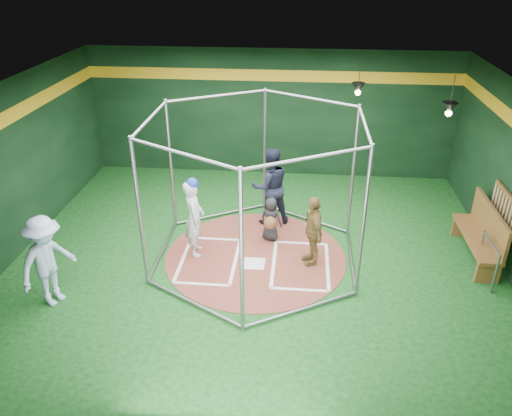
# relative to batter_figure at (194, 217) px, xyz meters

# --- Properties ---
(room_shell) EXTENTS (10.10, 9.10, 3.53)m
(room_shell) POSITION_rel_batter_figure_xyz_m (1.27, -0.02, 0.88)
(room_shell) COLOR #0D3C11
(room_shell) RESTS_ON ground
(clay_disc) EXTENTS (3.80, 3.80, 0.01)m
(clay_disc) POSITION_rel_batter_figure_xyz_m (1.27, -0.02, -0.87)
(clay_disc) COLOR brown
(clay_disc) RESTS_ON ground
(home_plate) EXTENTS (0.43, 0.43, 0.01)m
(home_plate) POSITION_rel_batter_figure_xyz_m (1.27, -0.32, -0.86)
(home_plate) COLOR white
(home_plate) RESTS_ON clay_disc
(batter_box_left) EXTENTS (1.17, 1.77, 0.01)m
(batter_box_left) POSITION_rel_batter_figure_xyz_m (0.32, -0.27, -0.86)
(batter_box_left) COLOR white
(batter_box_left) RESTS_ON clay_disc
(batter_box_right) EXTENTS (1.17, 1.77, 0.01)m
(batter_box_right) POSITION_rel_batter_figure_xyz_m (2.22, -0.27, -0.86)
(batter_box_right) COLOR white
(batter_box_right) RESTS_ON clay_disc
(batting_cage) EXTENTS (4.05, 4.67, 3.00)m
(batting_cage) POSITION_rel_batter_figure_xyz_m (1.27, -0.02, 0.62)
(batting_cage) COLOR gray
(batting_cage) RESTS_ON ground
(bat_rack) EXTENTS (0.07, 1.25, 0.98)m
(bat_rack) POSITION_rel_batter_figure_xyz_m (6.20, 0.38, 0.17)
(bat_rack) COLOR brown
(bat_rack) RESTS_ON room_shell
(pendant_lamp_near) EXTENTS (0.34, 0.34, 0.90)m
(pendant_lamp_near) POSITION_rel_batter_figure_xyz_m (3.47, 3.58, 1.87)
(pendant_lamp_near) COLOR black
(pendant_lamp_near) RESTS_ON room_shell
(pendant_lamp_far) EXTENTS (0.34, 0.34, 0.90)m
(pendant_lamp_far) POSITION_rel_batter_figure_xyz_m (5.27, 1.98, 1.87)
(pendant_lamp_far) COLOR black
(pendant_lamp_far) RESTS_ON room_shell
(batter_figure) EXTENTS (0.51, 0.67, 1.73)m
(batter_figure) POSITION_rel_batter_figure_xyz_m (0.00, 0.00, 0.00)
(batter_figure) COLOR silver
(batter_figure) RESTS_ON clay_disc
(visitor_leopard) EXTENTS (0.60, 0.94, 1.49)m
(visitor_leopard) POSITION_rel_batter_figure_xyz_m (2.44, -0.13, -0.12)
(visitor_leopard) COLOR #9F8644
(visitor_leopard) RESTS_ON clay_disc
(catcher_figure) EXTENTS (0.57, 0.62, 1.00)m
(catcher_figure) POSITION_rel_batter_figure_xyz_m (1.54, 0.69, -0.36)
(catcher_figure) COLOR black
(catcher_figure) RESTS_ON clay_disc
(umpire) EXTENTS (1.09, 0.97, 1.85)m
(umpire) POSITION_rel_batter_figure_xyz_m (1.47, 1.49, 0.06)
(umpire) COLOR black
(umpire) RESTS_ON clay_disc
(bystander_blue) EXTENTS (1.05, 1.30, 1.75)m
(bystander_blue) POSITION_rel_batter_figure_xyz_m (-2.25, -1.87, 0.00)
(bystander_blue) COLOR #ACC1E3
(bystander_blue) RESTS_ON ground
(dugout_bench) EXTENTS (0.47, 2.02, 1.18)m
(dugout_bench) POSITION_rel_batter_figure_xyz_m (5.91, 0.38, -0.27)
(dugout_bench) COLOR brown
(dugout_bench) RESTS_ON ground
(steel_railing) EXTENTS (0.05, 0.96, 0.83)m
(steel_railing) POSITION_rel_batter_figure_xyz_m (5.82, -0.39, -0.33)
(steel_railing) COLOR gray
(steel_railing) RESTS_ON ground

